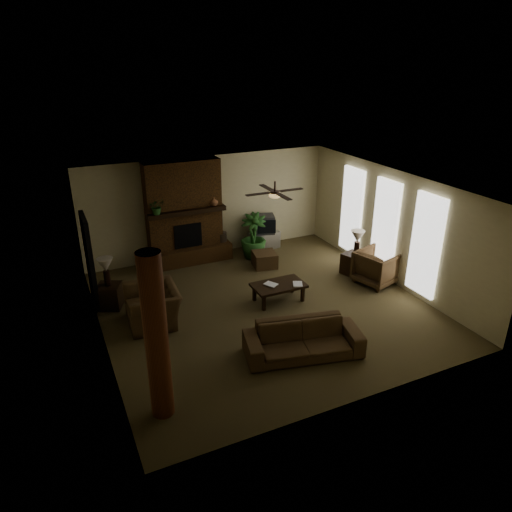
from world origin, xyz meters
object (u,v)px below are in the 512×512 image
side_table_left (110,296)px  lamp_right (358,238)px  floor_vase (221,241)px  log_column (156,338)px  ottoman (265,259)px  armchair_right (377,266)px  armchair_left (152,300)px  floor_plant (253,245)px  side_table_right (353,264)px  lamp_left (106,267)px  sofa (303,335)px  coffee_table (279,286)px  tv_stand (264,240)px

side_table_left → lamp_right: size_ratio=0.85×
floor_vase → lamp_right: bearing=-43.6°
log_column → ottoman: size_ratio=4.67×
armchair_right → armchair_left: bearing=69.0°
floor_plant → side_table_right: size_ratio=2.31×
armchair_left → armchair_right: size_ratio=1.28×
floor_vase → log_column: bearing=-119.5°
armchair_left → ottoman: (3.40, 1.58, -0.33)m
floor_vase → side_table_left: floor_vase is taller
side_table_left → lamp_left: (0.00, 0.01, 0.73)m
floor_vase → lamp_left: size_ratio=1.18×
side_table_left → lamp_left: lamp_left is taller
floor_vase → side_table_right: 3.72m
sofa → side_table_left: 4.58m
ottoman → floor_vase: floor_vase is taller
lamp_left → lamp_right: bearing=-8.6°
side_table_right → lamp_right: size_ratio=0.85×
coffee_table → lamp_right: bearing=10.3°
lamp_right → log_column: bearing=-153.3°
log_column → tv_stand: (4.49, 5.55, -1.15)m
log_column → armchair_left: log_column is taller
armchair_left → ottoman: armchair_left is taller
log_column → ottoman: bearing=48.0°
armchair_left → lamp_left: lamp_left is taller
side_table_right → armchair_left: bearing=-177.8°
floor_vase → lamp_left: (-3.34, -1.68, 0.57)m
ottoman → side_table_right: size_ratio=1.09×
log_column → side_table_left: size_ratio=5.09×
log_column → floor_vase: 6.45m
coffee_table → floor_vase: 3.06m
coffee_table → lamp_left: 3.89m
sofa → armchair_left: size_ratio=1.84×
sofa → tv_stand: size_ratio=2.61×
lamp_left → log_column: bearing=-87.0°
sofa → lamp_right: lamp_right is taller
tv_stand → floor_vase: 1.37m
log_column → side_table_left: log_column is taller
side_table_right → lamp_right: lamp_right is taller
armchair_right → ottoman: armchair_right is taller
sofa → coffee_table: 2.14m
log_column → side_table_right: log_column is taller
lamp_left → side_table_left: bearing=-90.0°
armchair_left → armchair_right: armchair_left is taller
tv_stand → floor_plant: floor_plant is taller
armchair_left → side_table_right: size_ratio=2.19×
armchair_right → lamp_right: (-0.17, 0.65, 0.53)m
log_column → armchair_right: bearing=20.9°
armchair_right → coffee_table: 2.66m
sofa → armchair_right: size_ratio=2.36×
side_table_right → armchair_right: bearing=-74.5°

